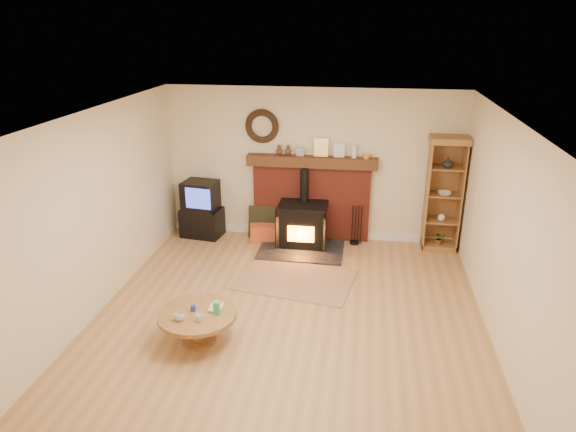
% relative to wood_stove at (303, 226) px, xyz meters
% --- Properties ---
extents(ground, '(5.50, 5.50, 0.00)m').
position_rel_wood_stove_xyz_m(ground, '(0.10, -2.27, -0.37)').
color(ground, '#A67945').
rests_on(ground, ground).
extents(room_shell, '(5.02, 5.52, 2.61)m').
position_rel_wood_stove_xyz_m(room_shell, '(0.08, -2.18, 1.35)').
color(room_shell, beige).
rests_on(room_shell, ground).
extents(chimney_breast, '(2.20, 0.22, 1.78)m').
position_rel_wood_stove_xyz_m(chimney_breast, '(0.10, 0.39, 0.44)').
color(chimney_breast, maroon).
rests_on(chimney_breast, ground).
extents(wood_stove, '(1.40, 1.00, 1.31)m').
position_rel_wood_stove_xyz_m(wood_stove, '(0.00, 0.00, 0.00)').
color(wood_stove, black).
rests_on(wood_stove, ground).
extents(area_rug, '(1.84, 1.41, 0.01)m').
position_rel_wood_stove_xyz_m(area_rug, '(0.05, -1.23, -0.36)').
color(area_rug, brown).
rests_on(area_rug, ground).
extents(tv_unit, '(0.74, 0.56, 1.00)m').
position_rel_wood_stove_xyz_m(tv_unit, '(-1.82, 0.19, 0.12)').
color(tv_unit, black).
rests_on(tv_unit, ground).
extents(curio_cabinet, '(0.61, 0.44, 1.91)m').
position_rel_wood_stove_xyz_m(curio_cabinet, '(2.27, 0.28, 0.59)').
color(curio_cabinet, brown).
rests_on(curio_cabinet, ground).
extents(firelog_box, '(0.51, 0.37, 0.28)m').
position_rel_wood_stove_xyz_m(firelog_box, '(-0.70, 0.13, -0.22)').
color(firelog_box, orange).
rests_on(firelog_box, ground).
extents(leaning_painting, '(0.48, 0.13, 0.57)m').
position_rel_wood_stove_xyz_m(leaning_painting, '(-0.76, 0.28, -0.08)').
color(leaning_painting, black).
rests_on(leaning_painting, ground).
extents(fire_tools, '(0.19, 0.16, 0.70)m').
position_rel_wood_stove_xyz_m(fire_tools, '(0.89, 0.23, -0.21)').
color(fire_tools, black).
rests_on(fire_tools, ground).
extents(coffee_table, '(0.93, 0.93, 0.56)m').
position_rel_wood_stove_xyz_m(coffee_table, '(-0.88, -2.94, -0.04)').
color(coffee_table, brown).
rests_on(coffee_table, ground).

